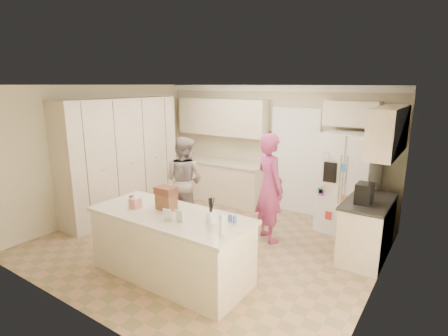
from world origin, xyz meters
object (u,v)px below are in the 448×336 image
Objects in this scene: refrigerator at (348,184)px; coffee_maker at (364,193)px; dollhouse_body at (166,202)px; teen_girl at (270,188)px; tissue_box at (135,203)px; teen_boy at (184,180)px; island_base at (171,247)px; utensil_crock at (211,217)px.

coffee_maker is at bearing -57.15° from refrigerator.
refrigerator is 1.13m from coffee_maker.
teen_girl reaches higher than dollhouse_body.
refrigerator reaches higher than coffee_maker.
teen_girl is at bearing 60.26° from tissue_box.
tissue_box is (-2.60, -2.00, -0.07)m from coffee_maker.
dollhouse_body is 0.14× the size of teen_girl.
refrigerator is at bearing 54.93° from tissue_box.
refrigerator is 1.46m from teen_girl.
teen_boy is at bearing 122.75° from dollhouse_body.
tissue_box is (-0.55, -0.10, 0.56)m from island_base.
coffee_maker reaches higher than tissue_box.
refrigerator is 3.29m from dollhouse_body.
island_base is at bearing -111.25° from refrigerator.
teen_boy is (-0.58, 1.72, -0.16)m from tissue_box.
utensil_crock is 0.80m from dollhouse_body.
dollhouse_body is at bearing 103.08° from teen_girl.
teen_girl is (1.69, 0.22, 0.08)m from teen_boy.
teen_boy reaches higher than dollhouse_body.
island_base is 8.46× the size of dollhouse_body.
utensil_crock is at bearing 4.40° from island_base.
coffee_maker is 0.18× the size of teen_boy.
teen_girl is (0.56, 1.84, 0.48)m from island_base.
dollhouse_body reaches higher than tissue_box.
teen_boy is at bearing 124.84° from island_base.
utensil_crock is (-0.91, -2.86, 0.10)m from refrigerator.
utensil_crock is 1.07× the size of tissue_box.
tissue_box is 0.54× the size of dollhouse_body.
teen_girl reaches higher than teen_boy.
coffee_maker is at bearing 37.57° from tissue_box.
island_base is at bearing 118.61° from teen_boy.
refrigerator is at bearing -98.01° from teen_girl.
refrigerator is 3.33m from island_base.
refrigerator reaches higher than tissue_box.
dollhouse_body is (-0.80, 0.05, 0.04)m from utensil_crock.
refrigerator is 12.86× the size of tissue_box.
coffee_maker is 2.14× the size of tissue_box.
coffee_maker reaches higher than dollhouse_body.
utensil_crock is 0.09× the size of teen_boy.
tissue_box is 0.08× the size of teen_boy.
teen_girl is (-1.00, -1.06, 0.02)m from refrigerator.
utensil_crock is (-1.40, -1.85, -0.07)m from coffee_maker.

